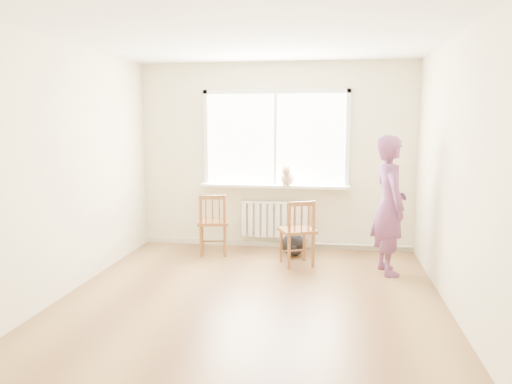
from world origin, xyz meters
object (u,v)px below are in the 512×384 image
at_px(chair_right, 298,233).
at_px(chair_left, 213,224).
at_px(person, 389,205).
at_px(cat, 287,177).
at_px(backpack, 293,245).

bearing_deg(chair_right, chair_left, -39.73).
distance_m(chair_right, person, 1.20).
bearing_deg(chair_left, chair_right, 151.45).
bearing_deg(person, chair_right, 70.05).
relative_size(chair_left, cat, 1.86).
distance_m(chair_right, backpack, 0.54).
height_order(person, backpack, person).
distance_m(person, cat, 1.61).
height_order(chair_left, person, person).
bearing_deg(chair_right, backpack, -101.21).
bearing_deg(cat, person, -31.58).
distance_m(chair_left, cat, 1.25).
height_order(chair_left, chair_right, chair_left).
distance_m(cat, backpack, 0.96).
bearing_deg(chair_right, cat, -97.54).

